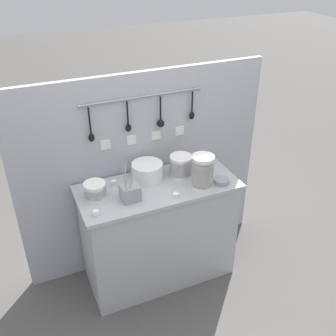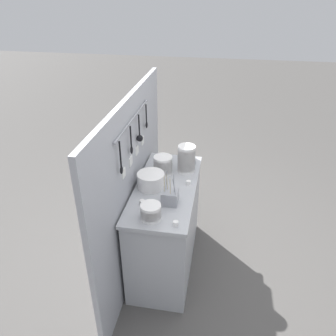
{
  "view_description": "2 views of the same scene",
  "coord_description": "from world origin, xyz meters",
  "px_view_note": "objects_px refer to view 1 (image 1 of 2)",
  "views": [
    {
      "loc": [
        -0.88,
        -2.21,
        2.42
      ],
      "look_at": [
        0.07,
        -0.02,
        1.01
      ],
      "focal_mm": 42.0,
      "sensor_mm": 36.0,
      "label": 1
    },
    {
      "loc": [
        -2.3,
        -0.42,
        2.37
      ],
      "look_at": [
        0.05,
        -0.01,
        1.01
      ],
      "focal_mm": 35.0,
      "sensor_mm": 36.0,
      "label": 2
    }
  ],
  "objects_px": {
    "steel_mixing_bowl": "(222,181)",
    "bowl_stack_short_front": "(181,166)",
    "cutlery_caddy": "(130,192)",
    "cup_edge_far": "(96,213)",
    "bowl_stack_nested_right": "(95,191)",
    "cup_front_right": "(114,183)",
    "cup_edge_near": "(176,195)",
    "bowl_stack_tall_left": "(202,172)",
    "plate_stack": "(147,171)",
    "cup_back_left": "(204,161)",
    "cup_beside_plates": "(201,166)"
  },
  "relations": [
    {
      "from": "plate_stack",
      "to": "cup_edge_near",
      "type": "relative_size",
      "value": 5.74
    },
    {
      "from": "bowl_stack_short_front",
      "to": "cup_front_right",
      "type": "relative_size",
      "value": 4.17
    },
    {
      "from": "bowl_stack_short_front",
      "to": "steel_mixing_bowl",
      "type": "distance_m",
      "value": 0.32
    },
    {
      "from": "bowl_stack_nested_right",
      "to": "steel_mixing_bowl",
      "type": "distance_m",
      "value": 0.91
    },
    {
      "from": "plate_stack",
      "to": "cup_beside_plates",
      "type": "xyz_separation_m",
      "value": [
        0.44,
        -0.02,
        -0.05
      ]
    },
    {
      "from": "cutlery_caddy",
      "to": "cup_back_left",
      "type": "height_order",
      "value": "cutlery_caddy"
    },
    {
      "from": "cup_edge_near",
      "to": "cup_back_left",
      "type": "relative_size",
      "value": 1.0
    },
    {
      "from": "bowl_stack_tall_left",
      "to": "bowl_stack_nested_right",
      "type": "xyz_separation_m",
      "value": [
        -0.74,
        0.17,
        -0.07
      ]
    },
    {
      "from": "cutlery_caddy",
      "to": "plate_stack",
      "type": "bearing_deg",
      "value": 44.17
    },
    {
      "from": "bowl_stack_tall_left",
      "to": "cup_beside_plates",
      "type": "height_order",
      "value": "bowl_stack_tall_left"
    },
    {
      "from": "bowl_stack_short_front",
      "to": "cup_front_right",
      "type": "distance_m",
      "value": 0.51
    },
    {
      "from": "bowl_stack_nested_right",
      "to": "steel_mixing_bowl",
      "type": "relative_size",
      "value": 1.35
    },
    {
      "from": "bowl_stack_short_front",
      "to": "plate_stack",
      "type": "xyz_separation_m",
      "value": [
        -0.25,
        0.06,
        -0.02
      ]
    },
    {
      "from": "bowl_stack_tall_left",
      "to": "bowl_stack_short_front",
      "type": "bearing_deg",
      "value": 109.8
    },
    {
      "from": "cup_edge_near",
      "to": "cup_back_left",
      "type": "bearing_deg",
      "value": 41.06
    },
    {
      "from": "cup_beside_plates",
      "to": "cup_front_right",
      "type": "distance_m",
      "value": 0.7
    },
    {
      "from": "bowl_stack_tall_left",
      "to": "plate_stack",
      "type": "bearing_deg",
      "value": 141.15
    },
    {
      "from": "cup_edge_far",
      "to": "cup_back_left",
      "type": "height_order",
      "value": "same"
    },
    {
      "from": "bowl_stack_tall_left",
      "to": "cup_edge_near",
      "type": "distance_m",
      "value": 0.26
    },
    {
      "from": "bowl_stack_short_front",
      "to": "cutlery_caddy",
      "type": "xyz_separation_m",
      "value": [
        -0.45,
        -0.14,
        -0.03
      ]
    },
    {
      "from": "cutlery_caddy",
      "to": "cup_back_left",
      "type": "xyz_separation_m",
      "value": [
        0.7,
        0.24,
        -0.04
      ]
    },
    {
      "from": "steel_mixing_bowl",
      "to": "cup_back_left",
      "type": "relative_size",
      "value": 2.8
    },
    {
      "from": "cutlery_caddy",
      "to": "cup_beside_plates",
      "type": "relative_size",
      "value": 6.73
    },
    {
      "from": "cup_edge_far",
      "to": "cup_back_left",
      "type": "xyz_separation_m",
      "value": [
        0.96,
        0.33,
        0.0
      ]
    },
    {
      "from": "bowl_stack_tall_left",
      "to": "cup_beside_plates",
      "type": "distance_m",
      "value": 0.29
    },
    {
      "from": "bowl_stack_tall_left",
      "to": "cup_beside_plates",
      "type": "bearing_deg",
      "value": 62.83
    },
    {
      "from": "plate_stack",
      "to": "cutlery_caddy",
      "type": "bearing_deg",
      "value": -135.83
    },
    {
      "from": "cutlery_caddy",
      "to": "cup_edge_far",
      "type": "relative_size",
      "value": 6.73
    },
    {
      "from": "bowl_stack_tall_left",
      "to": "cup_back_left",
      "type": "xyz_separation_m",
      "value": [
        0.17,
        0.3,
        -0.11
      ]
    },
    {
      "from": "cup_edge_near",
      "to": "cup_front_right",
      "type": "relative_size",
      "value": 1.0
    },
    {
      "from": "cup_front_right",
      "to": "bowl_stack_nested_right",
      "type": "bearing_deg",
      "value": -146.52
    },
    {
      "from": "cup_front_right",
      "to": "steel_mixing_bowl",
      "type": "bearing_deg",
      "value": -21.49
    },
    {
      "from": "cutlery_caddy",
      "to": "cup_front_right",
      "type": "height_order",
      "value": "cutlery_caddy"
    },
    {
      "from": "cutlery_caddy",
      "to": "bowl_stack_tall_left",
      "type": "bearing_deg",
      "value": -6.81
    },
    {
      "from": "bowl_stack_tall_left",
      "to": "cutlery_caddy",
      "type": "distance_m",
      "value": 0.53
    },
    {
      "from": "plate_stack",
      "to": "cup_back_left",
      "type": "distance_m",
      "value": 0.5
    },
    {
      "from": "plate_stack",
      "to": "cup_back_left",
      "type": "height_order",
      "value": "plate_stack"
    },
    {
      "from": "bowl_stack_short_front",
      "to": "cup_beside_plates",
      "type": "height_order",
      "value": "bowl_stack_short_front"
    },
    {
      "from": "steel_mixing_bowl",
      "to": "bowl_stack_short_front",
      "type": "bearing_deg",
      "value": 136.31
    },
    {
      "from": "cup_edge_far",
      "to": "cup_edge_near",
      "type": "height_order",
      "value": "same"
    },
    {
      "from": "bowl_stack_short_front",
      "to": "cup_edge_far",
      "type": "distance_m",
      "value": 0.75
    },
    {
      "from": "bowl_stack_short_front",
      "to": "steel_mixing_bowl",
      "type": "height_order",
      "value": "bowl_stack_short_front"
    },
    {
      "from": "bowl_stack_nested_right",
      "to": "cup_edge_near",
      "type": "relative_size",
      "value": 3.78
    },
    {
      "from": "bowl_stack_short_front",
      "to": "cup_edge_near",
      "type": "height_order",
      "value": "bowl_stack_short_front"
    },
    {
      "from": "bowl_stack_tall_left",
      "to": "cutlery_caddy",
      "type": "bearing_deg",
      "value": 173.19
    },
    {
      "from": "plate_stack",
      "to": "cup_edge_near",
      "type": "bearing_deg",
      "value": -73.37
    },
    {
      "from": "cup_front_right",
      "to": "cup_edge_near",
      "type": "bearing_deg",
      "value": -42.79
    },
    {
      "from": "cup_beside_plates",
      "to": "cup_front_right",
      "type": "height_order",
      "value": "same"
    },
    {
      "from": "bowl_stack_nested_right",
      "to": "cup_beside_plates",
      "type": "height_order",
      "value": "bowl_stack_nested_right"
    },
    {
      "from": "cutlery_caddy",
      "to": "cup_edge_near",
      "type": "distance_m",
      "value": 0.32
    }
  ]
}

